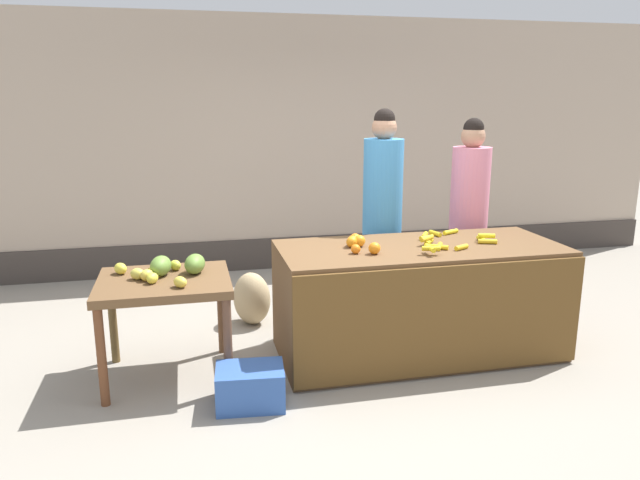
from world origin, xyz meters
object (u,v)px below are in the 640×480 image
at_px(vendor_woman_pink_shirt, 468,218).
at_px(produce_sack, 252,298).
at_px(vendor_woman_blue_shirt, 382,218).
at_px(produce_crate, 250,386).

height_order(vendor_woman_pink_shirt, produce_sack, vendor_woman_pink_shirt).
distance_m(vendor_woman_blue_shirt, produce_crate, 1.98).
relative_size(vendor_woman_pink_shirt, produce_crate, 4.07).
distance_m(vendor_woman_blue_shirt, vendor_woman_pink_shirt, 0.82).
bearing_deg(produce_sack, vendor_woman_blue_shirt, -9.53).
distance_m(produce_crate, produce_sack, 1.45).
xyz_separation_m(vendor_woman_blue_shirt, produce_sack, (-1.13, 0.19, -0.71)).
distance_m(vendor_woman_blue_shirt, produce_sack, 1.35).
xyz_separation_m(vendor_woman_blue_shirt, produce_crate, (-1.31, -1.25, -0.82)).
height_order(produce_crate, produce_sack, produce_sack).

